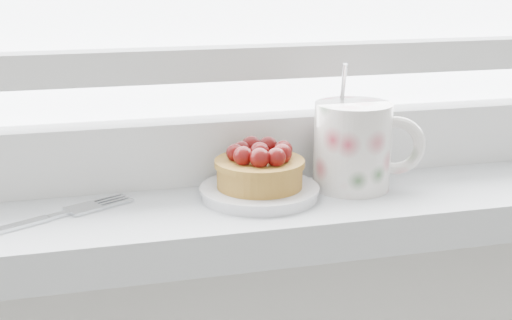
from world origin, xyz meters
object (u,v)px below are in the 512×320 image
object	(u,v)px
floral_mug	(355,144)
fork	(30,222)
raspberry_tart	(260,167)
saucer	(260,192)

from	to	relation	value
floral_mug	fork	bearing A→B (deg)	-175.73
raspberry_tart	fork	size ratio (longest dim) A/B	0.47
floral_mug	raspberry_tart	bearing A→B (deg)	-177.06
raspberry_tart	floral_mug	distance (m)	0.11
saucer	fork	size ratio (longest dim) A/B	0.63
saucer	fork	distance (m)	0.23
saucer	raspberry_tart	xyz separation A→B (m)	(0.00, -0.00, 0.03)
saucer	raspberry_tart	distance (m)	0.03
fork	floral_mug	bearing A→B (deg)	4.27
saucer	raspberry_tart	world-z (taller)	raspberry_tart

